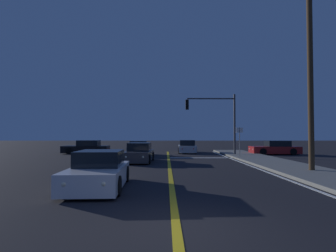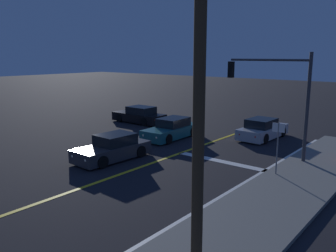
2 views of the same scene
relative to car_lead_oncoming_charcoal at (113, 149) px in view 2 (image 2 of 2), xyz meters
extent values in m
cube|color=gold|center=(2.09, -4.65, -0.58)|extent=(0.20, 32.01, 0.01)
cube|color=white|center=(7.08, -4.65, -0.58)|extent=(0.16, 32.01, 0.01)
cube|color=white|center=(4.71, 3.26, -0.58)|extent=(5.24, 0.50, 0.01)
cube|color=#2D2D33|center=(0.00, -0.06, -0.14)|extent=(1.93, 4.25, 0.68)
cube|color=black|center=(0.01, 0.19, 0.46)|extent=(1.59, 1.99, 0.60)
cylinder|color=black|center=(0.75, -1.39, -0.26)|extent=(0.25, 0.65, 0.64)
cylinder|color=black|center=(-0.87, -1.32, -0.26)|extent=(0.25, 0.65, 0.64)
cylinder|color=black|center=(0.87, 1.20, -0.26)|extent=(0.25, 0.65, 0.64)
cylinder|color=black|center=(-0.76, 1.27, -0.26)|extent=(0.25, 0.65, 0.64)
sphere|color=#FFF4CC|center=(0.45, -2.11, -0.06)|extent=(0.18, 0.18, 0.18)
sphere|color=#FFF4CC|center=(-0.63, -2.06, -0.06)|extent=(0.18, 0.18, 0.18)
sphere|color=red|center=(0.63, 1.95, -0.06)|extent=(0.14, 0.14, 0.14)
sphere|color=red|center=(-0.45, 2.00, -0.06)|extent=(0.14, 0.14, 0.14)
cube|color=#B2B5BA|center=(4.11, 9.61, -0.14)|extent=(1.90, 4.31, 0.68)
cube|color=black|center=(4.10, 9.36, 0.46)|extent=(1.58, 2.01, 0.60)
cylinder|color=black|center=(3.34, 10.96, -0.26)|extent=(0.24, 0.65, 0.64)
cylinder|color=black|center=(4.97, 10.90, -0.26)|extent=(0.24, 0.65, 0.64)
cylinder|color=black|center=(3.24, 8.33, -0.26)|extent=(0.24, 0.65, 0.64)
cylinder|color=black|center=(4.88, 8.27, -0.26)|extent=(0.24, 0.65, 0.64)
sphere|color=#FFF4CC|center=(3.63, 11.69, -0.06)|extent=(0.18, 0.18, 0.18)
sphere|color=#FFF4CC|center=(4.72, 11.66, -0.06)|extent=(0.18, 0.18, 0.18)
sphere|color=red|center=(3.49, 7.56, -0.06)|extent=(0.14, 0.14, 0.14)
sphere|color=red|center=(4.58, 7.52, -0.06)|extent=(0.14, 0.14, 0.14)
cube|color=#195960|center=(-0.62, 5.72, -0.14)|extent=(1.88, 4.49, 0.68)
cube|color=black|center=(-0.63, 5.99, 0.46)|extent=(1.55, 2.09, 0.60)
cylinder|color=black|center=(0.23, 4.38, -0.26)|extent=(0.24, 0.65, 0.64)
cylinder|color=black|center=(-1.36, 4.32, -0.26)|extent=(0.24, 0.65, 0.64)
cylinder|color=black|center=(0.13, 7.12, -0.26)|extent=(0.24, 0.65, 0.64)
cylinder|color=black|center=(-1.47, 7.07, -0.26)|extent=(0.24, 0.65, 0.64)
sphere|color=#FFF4CC|center=(0.00, 3.59, -0.06)|extent=(0.18, 0.18, 0.18)
sphere|color=#FFF4CC|center=(-1.07, 3.55, -0.06)|extent=(0.18, 0.18, 0.18)
sphere|color=red|center=(-0.16, 7.91, -0.06)|extent=(0.14, 0.14, 0.14)
sphere|color=red|center=(-1.23, 7.87, -0.06)|extent=(0.14, 0.14, 0.14)
cube|color=black|center=(-6.16, 8.45, -0.14)|extent=(4.52, 1.83, 0.68)
cube|color=black|center=(-5.89, 8.45, 0.46)|extent=(2.08, 1.57, 0.60)
cylinder|color=black|center=(-7.56, 7.60, -0.26)|extent=(0.64, 0.22, 0.64)
cylinder|color=black|center=(-7.56, 9.30, -0.26)|extent=(0.64, 0.22, 0.64)
cylinder|color=black|center=(-4.76, 7.61, -0.26)|extent=(0.64, 0.22, 0.64)
cylinder|color=black|center=(-4.76, 9.31, -0.26)|extent=(0.64, 0.22, 0.64)
sphere|color=#FFF4CC|center=(-8.35, 7.88, -0.06)|extent=(0.18, 0.18, 0.18)
sphere|color=#FFF4CC|center=(-8.36, 9.01, -0.06)|extent=(0.18, 0.18, 0.18)
sphere|color=red|center=(-3.95, 7.89, -0.06)|extent=(0.14, 0.14, 0.14)
sphere|color=red|center=(-3.96, 9.02, -0.06)|extent=(0.14, 0.14, 0.14)
cylinder|color=#38383D|center=(8.13, 5.56, 2.21)|extent=(0.18, 0.18, 5.59)
cylinder|color=#38383D|center=(5.97, 5.56, 4.61)|extent=(4.32, 0.12, 0.12)
cube|color=black|center=(3.81, 5.56, 4.06)|extent=(0.28, 0.28, 0.90)
sphere|color=red|center=(3.81, 5.56, 4.33)|extent=(0.22, 0.22, 0.22)
sphere|color=#4C2D05|center=(3.81, 5.56, 4.06)|extent=(0.22, 0.22, 0.22)
sphere|color=#0A3814|center=(3.81, 5.56, 3.79)|extent=(0.22, 0.22, 0.22)
cylinder|color=#42301E|center=(9.23, -5.65, 4.67)|extent=(0.28, 0.28, 10.49)
cylinder|color=slate|center=(7.83, 2.76, 0.69)|extent=(0.06, 0.06, 2.53)
cube|color=white|center=(7.83, 2.76, 1.70)|extent=(0.56, 0.06, 0.40)
camera|label=1|loc=(1.87, -19.69, 1.37)|focal=29.82mm
camera|label=2|loc=(13.64, -12.20, 4.85)|focal=37.73mm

